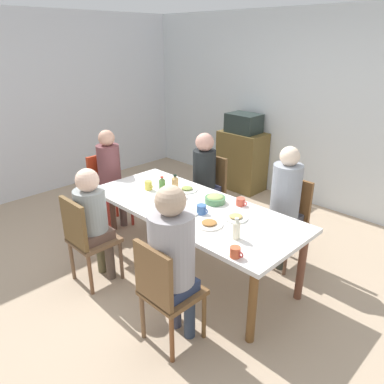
# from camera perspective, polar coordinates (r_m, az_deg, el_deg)

# --- Properties ---
(ground_plane) EXTENTS (7.42, 7.42, 0.00)m
(ground_plane) POSITION_cam_1_polar(r_m,az_deg,el_deg) (3.91, 0.00, -11.86)
(ground_plane) COLOR tan
(wall_back) EXTENTS (6.43, 0.12, 2.60)m
(wall_back) POSITION_cam_1_polar(r_m,az_deg,el_deg) (5.33, 19.32, 11.58)
(wall_back) COLOR silver
(wall_back) RESTS_ON ground_plane
(wall_left) EXTENTS (0.12, 5.02, 2.60)m
(wall_left) POSITION_cam_1_polar(r_m,az_deg,el_deg) (5.95, -22.64, 12.18)
(wall_left) COLOR silver
(wall_left) RESTS_ON ground_plane
(dining_table) EXTENTS (2.22, 0.93, 0.72)m
(dining_table) POSITION_cam_1_polar(r_m,az_deg,el_deg) (3.58, 0.00, -3.25)
(dining_table) COLOR white
(dining_table) RESTS_ON ground_plane
(chair_0) EXTENTS (0.40, 0.40, 0.90)m
(chair_0) POSITION_cam_1_polar(r_m,az_deg,el_deg) (3.60, -16.09, -6.59)
(chair_0) COLOR brown
(chair_0) RESTS_ON ground_plane
(person_0) EXTENTS (0.30, 0.30, 1.16)m
(person_0) POSITION_cam_1_polar(r_m,az_deg,el_deg) (3.55, -15.14, -3.48)
(person_0) COLOR brown
(person_0) RESTS_ON ground_plane
(chair_1) EXTENTS (0.40, 0.40, 0.90)m
(chair_1) POSITION_cam_1_polar(r_m,az_deg,el_deg) (3.95, 14.53, -3.62)
(chair_1) COLOR brown
(chair_1) RESTS_ON ground_plane
(person_1) EXTENTS (0.30, 0.30, 1.27)m
(person_1) POSITION_cam_1_polar(r_m,az_deg,el_deg) (3.78, 14.18, -0.79)
(person_1) COLOR #3F4439
(person_1) RESTS_ON ground_plane
(chair_2) EXTENTS (0.40, 0.40, 0.90)m
(chair_2) POSITION_cam_1_polar(r_m,az_deg,el_deg) (4.71, -12.96, 0.91)
(chair_2) COLOR #B02728
(chair_2) RESTS_ON ground_plane
(person_2) EXTENTS (0.30, 0.30, 1.23)m
(person_2) POSITION_cam_1_polar(r_m,az_deg,el_deg) (4.57, -12.56, 3.11)
(person_2) COLOR brown
(person_2) RESTS_ON ground_plane
(chair_3) EXTENTS (0.40, 0.40, 0.90)m
(chair_3) POSITION_cam_1_polar(r_m,az_deg,el_deg) (4.54, 2.56, 0.66)
(chair_3) COLOR brown
(chair_3) RESTS_ON ground_plane
(person_3) EXTENTS (0.30, 0.30, 1.21)m
(person_3) POSITION_cam_1_polar(r_m,az_deg,el_deg) (4.40, 1.80, 2.92)
(person_3) COLOR #263442
(person_3) RESTS_ON ground_plane
(chair_4) EXTENTS (0.40, 0.40, 0.90)m
(chair_4) POSITION_cam_1_polar(r_m,az_deg,el_deg) (2.81, -4.27, -14.73)
(chair_4) COLOR brown
(chair_4) RESTS_ON ground_plane
(person_4) EXTENTS (0.34, 0.34, 1.31)m
(person_4) POSITION_cam_1_polar(r_m,az_deg,el_deg) (2.70, -3.03, -9.29)
(person_4) COLOR #37384A
(person_4) RESTS_ON ground_plane
(plate_0) EXTENTS (0.22, 0.22, 0.04)m
(plate_0) POSITION_cam_1_polar(r_m,az_deg,el_deg) (3.33, 6.78, -3.93)
(plate_0) COLOR silver
(plate_0) RESTS_ON dining_table
(plate_1) EXTENTS (0.22, 0.22, 0.04)m
(plate_1) POSITION_cam_1_polar(r_m,az_deg,el_deg) (3.91, -0.77, 0.42)
(plate_1) COLOR white
(plate_1) RESTS_ON dining_table
(plate_2) EXTENTS (0.23, 0.23, 0.04)m
(plate_2) POSITION_cam_1_polar(r_m,az_deg,el_deg) (3.71, -4.70, -0.94)
(plate_2) COLOR silver
(plate_2) RESTS_ON dining_table
(plate_3) EXTENTS (0.24, 0.24, 0.04)m
(plate_3) POSITION_cam_1_polar(r_m,az_deg,el_deg) (3.20, 2.68, -4.94)
(plate_3) COLOR white
(plate_3) RESTS_ON dining_table
(plate_4) EXTENTS (0.21, 0.21, 0.04)m
(plate_4) POSITION_cam_1_polar(r_m,az_deg,el_deg) (3.41, -0.64, -3.08)
(plate_4) COLOR white
(plate_4) RESTS_ON dining_table
(bowl_0) EXTENTS (0.20, 0.20, 0.08)m
(bowl_0) POSITION_cam_1_polar(r_m,az_deg,el_deg) (3.62, 3.61, -1.09)
(bowl_0) COLOR #4E8352
(bowl_0) RESTS_ON dining_table
(cup_0) EXTENTS (0.11, 0.08, 0.10)m
(cup_0) POSITION_cam_1_polar(r_m,az_deg,el_deg) (3.95, -6.75, 1.03)
(cup_0) COLOR #DECD4F
(cup_0) RESTS_ON dining_table
(cup_1) EXTENTS (0.12, 0.08, 0.08)m
(cup_1) POSITION_cam_1_polar(r_m,az_deg,el_deg) (2.77, 6.74, -9.23)
(cup_1) COLOR #D05533
(cup_1) RESTS_ON dining_table
(cup_2) EXTENTS (0.12, 0.09, 0.07)m
(cup_2) POSITION_cam_1_polar(r_m,az_deg,el_deg) (3.58, 7.53, -1.52)
(cup_2) COLOR #CD4F3B
(cup_2) RESTS_ON dining_table
(cup_3) EXTENTS (0.12, 0.09, 0.09)m
(cup_3) POSITION_cam_1_polar(r_m,az_deg,el_deg) (3.39, 1.50, -2.70)
(cup_3) COLOR #3B63A4
(cup_3) RESTS_ON dining_table
(bottle_0) EXTENTS (0.07, 0.07, 0.18)m
(bottle_0) POSITION_cam_1_polar(r_m,az_deg,el_deg) (2.98, 6.88, -5.71)
(bottle_0) COLOR #EFEAC8
(bottle_0) RESTS_ON dining_table
(bottle_1) EXTENTS (0.07, 0.07, 0.18)m
(bottle_1) POSITION_cam_1_polar(r_m,az_deg,el_deg) (3.83, -4.63, 1.04)
(bottle_1) COLOR #4F8338
(bottle_1) RESTS_ON dining_table
(bottle_2) EXTENTS (0.07, 0.07, 0.22)m
(bottle_2) POSITION_cam_1_polar(r_m,az_deg,el_deg) (3.78, -2.63, 1.04)
(bottle_2) COLOR tan
(bottle_2) RESTS_ON dining_table
(side_cabinet) EXTENTS (0.70, 0.44, 0.90)m
(side_cabinet) POSITION_cam_1_polar(r_m,az_deg,el_deg) (5.81, 7.70, 4.82)
(side_cabinet) COLOR brown
(side_cabinet) RESTS_ON ground_plane
(microwave) EXTENTS (0.48, 0.36, 0.28)m
(microwave) POSITION_cam_1_polar(r_m,az_deg,el_deg) (5.66, 8.01, 10.51)
(microwave) COLOR #222D2A
(microwave) RESTS_ON side_cabinet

